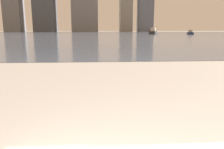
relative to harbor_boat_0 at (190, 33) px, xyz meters
name	(u,v)px	position (x,y,z in m)	size (l,w,h in m)	color
harbor_water	(98,33)	(-20.16, 14.53, -0.34)	(180.00, 110.00, 0.01)	slate
harbor_boat_0	(190,33)	(0.00, 0.00, 0.00)	(1.30, 2.68, 0.96)	navy
harbor_boat_1	(153,32)	(-7.47, 3.08, 0.17)	(2.67, 4.07, 1.45)	#2D2D33
skyline_tower_4	(145,5)	(5.04, 70.53, 13.44)	(7.65, 7.14, 27.59)	slate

